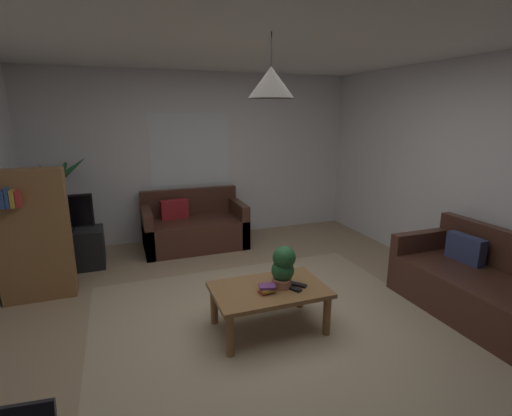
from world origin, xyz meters
TOP-DOWN VIEW (x-y plane):
  - floor at (0.00, 0.00)m, footprint 4.94×5.60m
  - rug at (0.00, -0.20)m, footprint 3.21×3.08m
  - wall_back at (0.00, 2.83)m, footprint 5.06×0.06m
  - wall_right at (2.50, 0.00)m, footprint 0.06×5.60m
  - ceiling at (0.00, 0.00)m, footprint 4.94×5.60m
  - window_pane at (-0.16, 2.80)m, footprint 1.22×0.01m
  - couch_under_window at (-0.24, 2.33)m, footprint 1.46×0.81m
  - couch_right_side at (2.00, -0.56)m, footprint 0.81×1.55m
  - coffee_table at (-0.03, -0.12)m, footprint 1.02×0.65m
  - book_on_table_0 at (-0.09, -0.20)m, footprint 0.13×0.10m
  - book_on_table_1 at (-0.08, -0.21)m, footprint 0.13×0.10m
  - book_on_table_2 at (-0.08, -0.20)m, footprint 0.16×0.14m
  - remote_on_table_0 at (0.23, -0.17)m, footprint 0.14×0.15m
  - remote_on_table_1 at (0.15, -0.23)m, footprint 0.13×0.16m
  - potted_plant_on_table at (0.10, -0.13)m, footprint 0.22×0.22m
  - tv_stand at (-1.92, 2.05)m, footprint 0.90×0.44m
  - tv at (-1.92, 2.03)m, footprint 0.74×0.16m
  - potted_palm_corner at (-1.96, 2.54)m, footprint 0.71×0.82m
  - bookshelf_corner at (-2.11, 1.28)m, footprint 0.70×0.31m
  - pendant_lamp at (-0.03, -0.12)m, footprint 0.37×0.37m

SIDE VIEW (x-z plane):
  - floor at x=0.00m, z-range -0.02..0.00m
  - rug at x=0.00m, z-range 0.00..0.01m
  - tv_stand at x=-1.92m, z-range 0.00..0.50m
  - couch_right_side at x=2.00m, z-range -0.13..0.69m
  - couch_under_window at x=-0.24m, z-range -0.13..0.69m
  - coffee_table at x=-0.03m, z-range 0.14..0.55m
  - book_on_table_0 at x=-0.09m, z-range 0.41..0.43m
  - remote_on_table_0 at x=0.23m, z-range 0.41..0.43m
  - remote_on_table_1 at x=0.15m, z-range 0.41..0.43m
  - book_on_table_1 at x=-0.08m, z-range 0.43..0.46m
  - book_on_table_2 at x=-0.08m, z-range 0.46..0.48m
  - potted_palm_corner at x=-1.96m, z-range -0.13..1.30m
  - potted_plant_on_table at x=0.10m, z-range 0.41..0.80m
  - bookshelf_corner at x=-2.11m, z-range 0.01..1.41m
  - tv at x=-1.92m, z-range 0.50..0.97m
  - wall_back at x=0.00m, z-range 0.00..2.54m
  - wall_right at x=2.50m, z-range 0.00..2.54m
  - window_pane at x=-0.16m, z-range 0.83..1.93m
  - pendant_lamp at x=-0.03m, z-range 1.93..2.42m
  - ceiling at x=0.00m, z-range 2.54..2.56m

